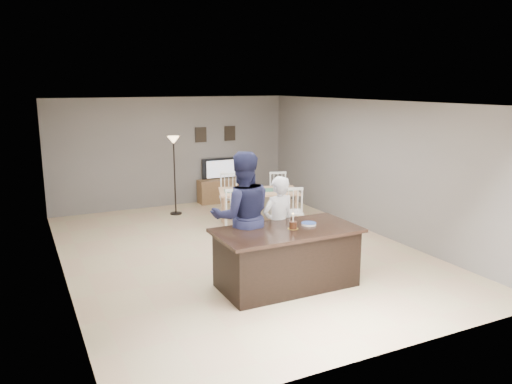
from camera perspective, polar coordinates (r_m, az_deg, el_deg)
name	(u,v)px	position (r m, az deg, el deg)	size (l,w,h in m)	color
floor	(238,251)	(9.25, -2.05, -6.74)	(8.00, 8.00, 0.00)	tan
room_shell	(237,161)	(8.85, -2.13, 3.59)	(8.00, 8.00, 8.00)	slate
kitchen_island	(287,257)	(7.58, 3.52, -7.47)	(2.15, 1.10, 0.90)	black
tv_console	(221,190)	(12.97, -4.00, 0.17)	(1.20, 0.40, 0.60)	brown
television	(220,169)	(12.93, -4.15, 2.67)	(0.91, 0.12, 0.53)	black
tv_screen_glow	(221,169)	(12.86, -4.02, 2.65)	(0.78, 0.78, 0.00)	orange
picture_frames	(216,134)	(12.92, -4.65, 6.62)	(1.10, 0.02, 0.38)	black
doorway	(78,243)	(5.99, -19.66, -5.50)	(0.00, 2.10, 2.65)	black
woman	(278,225)	(8.01, 2.54, -3.79)	(0.58, 0.38, 1.60)	silver
man	(242,217)	(7.67, -1.57, -2.83)	(0.98, 0.77, 2.03)	#1C1E3E
birthday_cake	(293,225)	(7.44, 4.25, -3.78)	(0.16, 0.16, 0.24)	gold
plate_stack	(309,224)	(7.67, 6.06, -3.64)	(0.23, 0.23, 0.04)	white
dining_table	(258,197)	(10.68, 0.29, -0.52)	(2.11, 2.29, 1.02)	tan
floor_lamp	(174,154)	(11.67, -9.37, 4.30)	(0.28, 0.28, 1.84)	black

